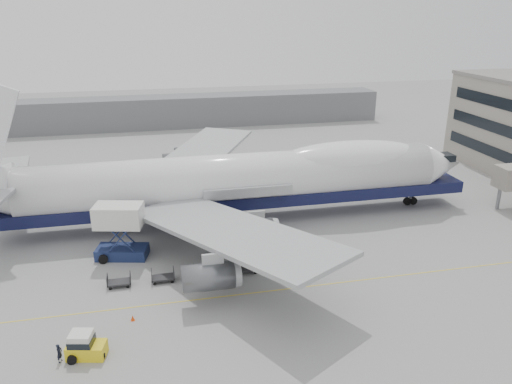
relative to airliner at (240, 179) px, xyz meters
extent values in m
plane|color=gray|center=(-0.64, -12.00, -5.62)|extent=(260.00, 260.00, 0.00)
cube|color=gold|center=(-0.64, -18.00, -5.62)|extent=(60.00, 0.15, 0.01)
cylinder|color=slate|center=(35.36, -4.00, -4.12)|extent=(0.50, 0.50, 3.00)
cube|color=slate|center=(-10.64, 58.00, -2.12)|extent=(110.00, 8.00, 7.00)
cylinder|color=white|center=(-0.64, 0.00, 0.08)|extent=(52.00, 6.40, 6.40)
cube|color=#0E1135|center=(0.36, 0.00, -2.48)|extent=(60.00, 5.76, 1.50)
cone|color=white|center=(28.36, 0.00, 0.08)|extent=(6.00, 6.40, 6.40)
ellipsoid|color=white|center=(14.96, 0.00, 1.84)|extent=(20.67, 5.78, 4.56)
cube|color=#9EA0A3|center=(-3.64, -14.28, -0.52)|extent=(20.35, 26.74, 2.26)
cube|color=#9EA0A3|center=(-3.64, 14.28, -0.52)|extent=(20.35, 26.74, 2.26)
cylinder|color=#595B60|center=(-6.64, 19.00, -2.72)|extent=(4.80, 2.60, 2.60)
cylinder|color=#595B60|center=(-0.64, 10.00, -2.72)|extent=(4.80, 2.60, 2.60)
cylinder|color=#595B60|center=(-0.64, -10.00, -2.72)|extent=(4.80, 2.60, 2.60)
cylinder|color=#595B60|center=(-6.64, -19.00, -2.72)|extent=(4.80, 2.60, 2.60)
cylinder|color=slate|center=(24.36, 0.00, -4.37)|extent=(0.36, 0.36, 2.50)
cylinder|color=black|center=(24.36, 0.00, -5.07)|extent=(1.10, 0.45, 1.10)
cylinder|color=slate|center=(-3.64, -3.00, -4.37)|extent=(0.36, 0.36, 2.50)
cylinder|color=black|center=(-3.64, -3.00, -5.07)|extent=(1.10, 0.45, 1.10)
cylinder|color=slate|center=(-3.64, 3.00, -4.37)|extent=(0.36, 0.36, 2.50)
cylinder|color=black|center=(-3.64, 3.00, -5.07)|extent=(1.10, 0.45, 1.10)
cube|color=navy|center=(-14.79, -7.50, -5.02)|extent=(5.99, 3.87, 1.22)
cube|color=silver|center=(-14.79, -7.50, -0.62)|extent=(5.61, 3.98, 2.43)
cube|color=navy|center=(-14.79, -8.72, -2.82)|extent=(3.85, 1.04, 4.35)
cube|color=navy|center=(-14.79, -6.28, -2.82)|extent=(3.85, 1.04, 4.35)
cube|color=slate|center=(-14.79, -5.73, -0.62)|extent=(2.89, 1.91, 0.15)
cylinder|color=black|center=(-16.77, -8.61, -5.13)|extent=(0.99, 0.39, 0.99)
cylinder|color=black|center=(-16.77, -6.39, -5.13)|extent=(0.99, 0.39, 0.99)
cylinder|color=black|center=(-12.80, -8.61, -5.13)|extent=(0.99, 0.39, 0.99)
cylinder|color=black|center=(-12.80, -6.39, -5.13)|extent=(0.99, 0.39, 0.99)
cube|color=yellow|center=(-17.05, -24.31, -5.04)|extent=(3.25, 2.22, 1.17)
cube|color=silver|center=(-17.36, -24.24, -3.98)|extent=(1.99, 1.83, 1.06)
cube|color=black|center=(-17.36, -24.24, -4.19)|extent=(2.12, 1.96, 0.53)
cylinder|color=black|center=(-18.12, -25.00, -5.25)|extent=(0.74, 0.32, 0.74)
cylinder|color=black|center=(-18.12, -23.62, -5.25)|extent=(0.74, 0.32, 0.74)
cylinder|color=black|center=(-15.99, -25.00, -5.25)|extent=(0.74, 0.32, 0.74)
cylinder|color=black|center=(-15.99, -23.62, -5.25)|extent=(0.74, 0.32, 0.74)
imported|color=black|center=(-19.05, -24.51, -4.83)|extent=(0.57, 0.68, 1.58)
cone|color=#E1430B|center=(-13.58, -20.10, -5.36)|extent=(0.33, 0.33, 0.52)
cube|color=#E1430B|center=(-13.58, -20.10, -5.61)|extent=(0.35, 0.35, 0.03)
cube|color=#2D2D30|center=(-14.93, -13.86, -5.17)|extent=(2.30, 1.35, 0.18)
cube|color=#2D2D30|center=(-16.03, -13.86, -4.77)|extent=(0.08, 1.35, 0.90)
cube|color=#2D2D30|center=(-13.83, -13.86, -4.77)|extent=(0.08, 1.35, 0.90)
cylinder|color=black|center=(-15.78, -14.41, -5.47)|extent=(0.30, 0.12, 0.30)
cylinder|color=black|center=(-15.78, -13.31, -5.47)|extent=(0.30, 0.12, 0.30)
cylinder|color=black|center=(-14.08, -14.41, -5.47)|extent=(0.30, 0.12, 0.30)
cylinder|color=black|center=(-14.08, -13.31, -5.47)|extent=(0.30, 0.12, 0.30)
cube|color=#2D2D30|center=(-10.63, -13.86, -5.17)|extent=(2.30, 1.35, 0.18)
cube|color=#2D2D30|center=(-11.73, -13.86, -4.77)|extent=(0.08, 1.35, 0.90)
cube|color=#2D2D30|center=(-9.53, -13.86, -4.77)|extent=(0.08, 1.35, 0.90)
cylinder|color=black|center=(-11.48, -14.41, -5.47)|extent=(0.30, 0.12, 0.30)
cylinder|color=black|center=(-11.48, -13.31, -5.47)|extent=(0.30, 0.12, 0.30)
cylinder|color=black|center=(-9.78, -14.41, -5.47)|extent=(0.30, 0.12, 0.30)
cylinder|color=black|center=(-9.78, -13.31, -5.47)|extent=(0.30, 0.12, 0.30)
cube|color=#2D2D30|center=(-6.33, -13.86, -5.17)|extent=(2.30, 1.35, 0.18)
cube|color=#2D2D30|center=(-7.43, -13.86, -4.77)|extent=(0.08, 1.35, 0.90)
cube|color=#2D2D30|center=(-5.23, -13.86, -4.77)|extent=(0.08, 1.35, 0.90)
cylinder|color=black|center=(-7.18, -14.41, -5.47)|extent=(0.30, 0.12, 0.30)
cylinder|color=black|center=(-7.18, -13.31, -5.47)|extent=(0.30, 0.12, 0.30)
cylinder|color=black|center=(-5.48, -14.41, -5.47)|extent=(0.30, 0.12, 0.30)
cylinder|color=black|center=(-5.48, -13.31, -5.47)|extent=(0.30, 0.12, 0.30)
cube|color=#2D2D30|center=(-2.03, -13.86, -5.17)|extent=(2.30, 1.35, 0.18)
cube|color=#2D2D30|center=(-3.13, -13.86, -4.77)|extent=(0.08, 1.35, 0.90)
cube|color=#2D2D30|center=(-0.93, -13.86, -4.77)|extent=(0.08, 1.35, 0.90)
cylinder|color=black|center=(-2.88, -14.41, -5.47)|extent=(0.30, 0.12, 0.30)
cylinder|color=black|center=(-2.88, -13.31, -5.47)|extent=(0.30, 0.12, 0.30)
cylinder|color=black|center=(-1.18, -14.41, -5.47)|extent=(0.30, 0.12, 0.30)
cylinder|color=black|center=(-1.18, -13.31, -5.47)|extent=(0.30, 0.12, 0.30)
cube|color=#2D2D30|center=(2.27, -13.86, -5.17)|extent=(2.30, 1.35, 0.18)
cube|color=#2D2D30|center=(1.17, -13.86, -4.77)|extent=(0.08, 1.35, 0.90)
cube|color=#2D2D30|center=(3.37, -13.86, -4.77)|extent=(0.08, 1.35, 0.90)
cylinder|color=black|center=(1.42, -14.41, -5.47)|extent=(0.30, 0.12, 0.30)
cylinder|color=black|center=(1.42, -13.31, -5.47)|extent=(0.30, 0.12, 0.30)
cylinder|color=black|center=(3.12, -14.41, -5.47)|extent=(0.30, 0.12, 0.30)
cylinder|color=black|center=(3.12, -13.31, -5.47)|extent=(0.30, 0.12, 0.30)
cube|color=#2D2D30|center=(6.57, -13.86, -5.17)|extent=(2.30, 1.35, 0.18)
cube|color=#2D2D30|center=(5.47, -13.86, -4.77)|extent=(0.08, 1.35, 0.90)
cube|color=#2D2D30|center=(7.67, -13.86, -4.77)|extent=(0.08, 1.35, 0.90)
cylinder|color=black|center=(5.72, -14.41, -5.47)|extent=(0.30, 0.12, 0.30)
cylinder|color=black|center=(5.72, -13.31, -5.47)|extent=(0.30, 0.12, 0.30)
cylinder|color=black|center=(7.42, -14.41, -5.47)|extent=(0.30, 0.12, 0.30)
cylinder|color=black|center=(7.42, -13.31, -5.47)|extent=(0.30, 0.12, 0.30)
camera|label=1|loc=(-11.06, -59.14, 20.32)|focal=35.00mm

